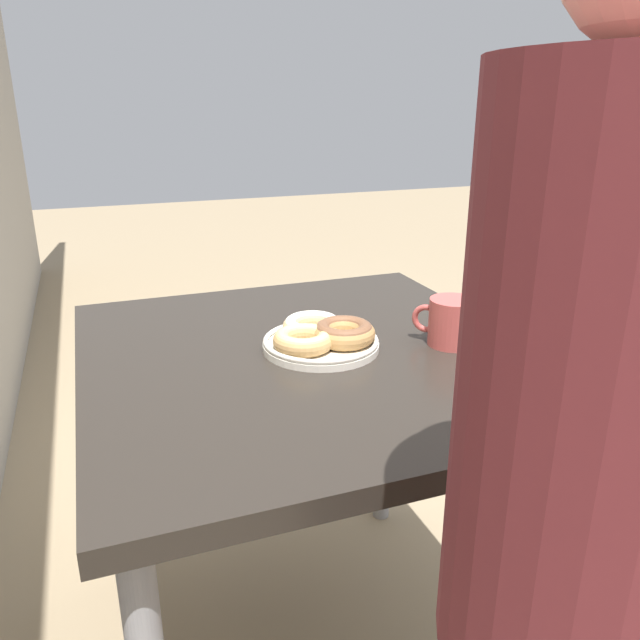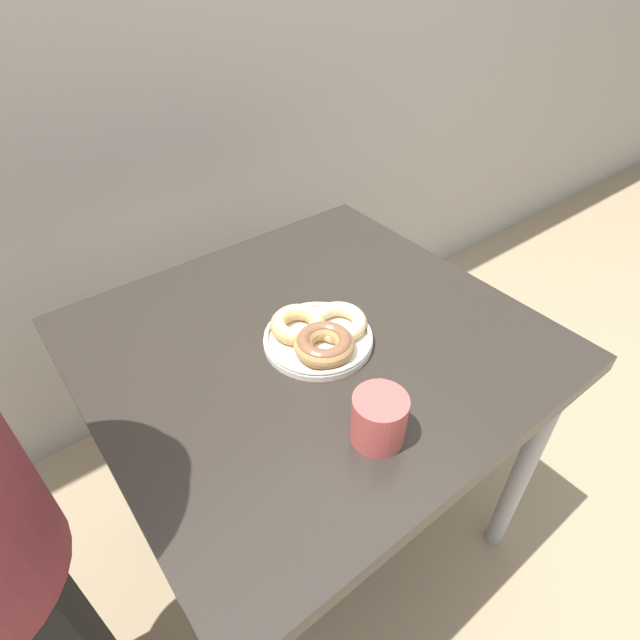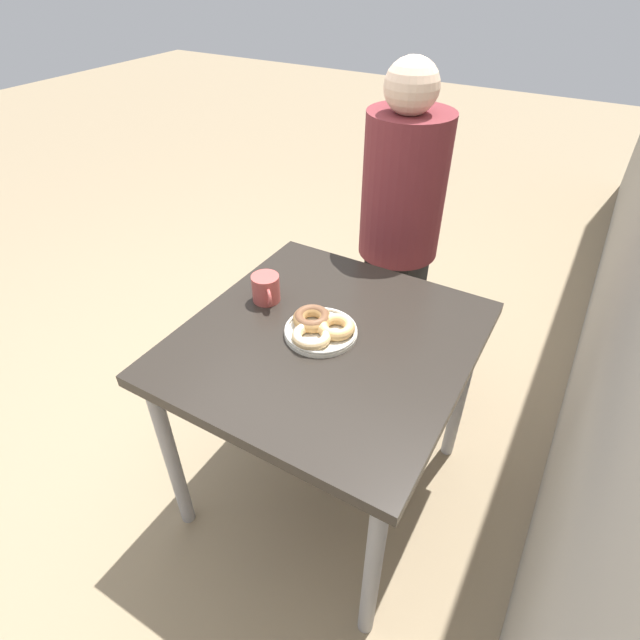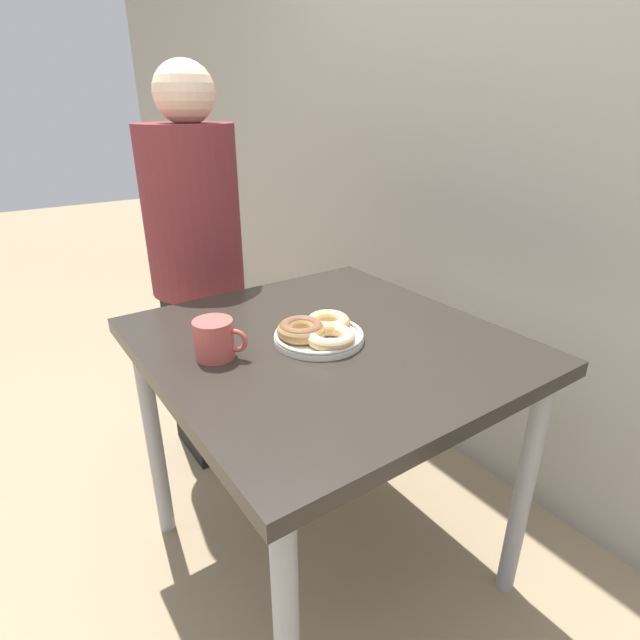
{
  "view_description": "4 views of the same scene",
  "coord_description": "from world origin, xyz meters",
  "px_view_note": "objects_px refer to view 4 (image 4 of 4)",
  "views": [
    {
      "loc": [
        -1.08,
        0.71,
        1.26
      ],
      "look_at": [
        0.0,
        0.31,
        0.84
      ],
      "focal_mm": 35.0,
      "sensor_mm": 36.0,
      "label": 1
    },
    {
      "loc": [
        -0.48,
        -0.32,
        1.49
      ],
      "look_at": [
        0.0,
        0.31,
        0.84
      ],
      "focal_mm": 28.0,
      "sensor_mm": 36.0,
      "label": 2
    },
    {
      "loc": [
        1.06,
        0.92,
        1.79
      ],
      "look_at": [
        0.0,
        0.31,
        0.84
      ],
      "focal_mm": 28.0,
      "sensor_mm": 36.0,
      "label": 3
    },
    {
      "loc": [
        0.96,
        -0.36,
        1.34
      ],
      "look_at": [
        0.0,
        0.31,
        0.84
      ],
      "focal_mm": 28.0,
      "sensor_mm": 36.0,
      "label": 4
    }
  ],
  "objects_px": {
    "donut_plate": "(319,332)",
    "person_figure": "(196,269)",
    "dining_table": "(326,369)",
    "coffee_mug": "(215,339)"
  },
  "relations": [
    {
      "from": "donut_plate",
      "to": "person_figure",
      "type": "height_order",
      "value": "person_figure"
    },
    {
      "from": "donut_plate",
      "to": "dining_table",
      "type": "bearing_deg",
      "value": 98.09
    },
    {
      "from": "donut_plate",
      "to": "person_figure",
      "type": "distance_m",
      "value": 0.73
    },
    {
      "from": "coffee_mug",
      "to": "person_figure",
      "type": "distance_m",
      "value": 0.7
    },
    {
      "from": "dining_table",
      "to": "donut_plate",
      "type": "bearing_deg",
      "value": -81.91
    },
    {
      "from": "dining_table",
      "to": "coffee_mug",
      "type": "relative_size",
      "value": 8.26
    },
    {
      "from": "dining_table",
      "to": "person_figure",
      "type": "bearing_deg",
      "value": -175.03
    },
    {
      "from": "dining_table",
      "to": "person_figure",
      "type": "distance_m",
      "value": 0.74
    },
    {
      "from": "dining_table",
      "to": "person_figure",
      "type": "xyz_separation_m",
      "value": [
        -0.73,
        -0.06,
        0.1
      ]
    },
    {
      "from": "dining_table",
      "to": "donut_plate",
      "type": "xyz_separation_m",
      "value": [
        0.0,
        -0.03,
        0.12
      ]
    }
  ]
}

